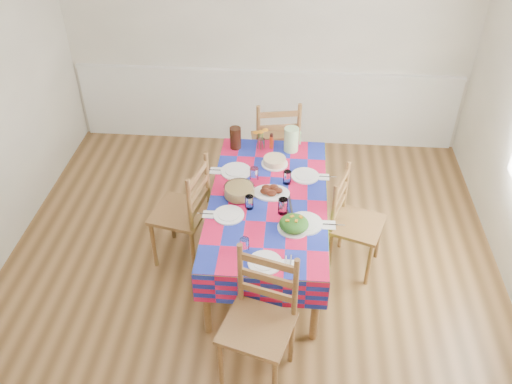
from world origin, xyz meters
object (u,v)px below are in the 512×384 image
(dining_table, at_px, (268,205))
(green_pitcher, at_px, (291,139))
(meat_platter, at_px, (271,191))
(chair_right, at_px, (353,223))
(tea_pitcher, at_px, (235,138))
(chair_left, at_px, (185,213))
(chair_near, at_px, (259,322))
(chair_far, at_px, (276,144))

(dining_table, bearing_deg, green_pitcher, 77.62)
(meat_platter, distance_m, chair_right, 0.77)
(meat_platter, distance_m, tea_pitcher, 0.80)
(tea_pitcher, height_order, chair_left, chair_left)
(dining_table, relative_size, chair_right, 1.90)
(dining_table, bearing_deg, chair_near, -89.32)
(meat_platter, height_order, chair_right, chair_right)
(meat_platter, height_order, chair_near, chair_near)
(meat_platter, bearing_deg, tea_pitcher, 118.59)
(dining_table, bearing_deg, chair_right, 1.13)
(tea_pitcher, distance_m, chair_left, 0.91)
(dining_table, height_order, chair_near, chair_near)
(chair_near, bearing_deg, chair_right, 74.60)
(meat_platter, bearing_deg, dining_table, -105.95)
(dining_table, distance_m, green_pitcher, 0.80)
(dining_table, xyz_separation_m, meat_platter, (0.02, 0.06, 0.10))
(green_pitcher, bearing_deg, tea_pitcher, 179.89)
(chair_near, distance_m, chair_far, 2.31)
(dining_table, height_order, chair_left, chair_left)
(tea_pitcher, relative_size, chair_near, 0.20)
(meat_platter, bearing_deg, chair_far, 90.49)
(chair_right, bearing_deg, green_pitcher, 56.11)
(meat_platter, height_order, green_pitcher, green_pitcher)
(green_pitcher, xyz_separation_m, chair_near, (-0.15, -1.92, -0.31))
(tea_pitcher, relative_size, chair_far, 0.20)
(green_pitcher, height_order, chair_right, chair_right)
(dining_table, distance_m, meat_platter, 0.12)
(tea_pitcher, distance_m, chair_near, 1.98)
(chair_far, xyz_separation_m, chair_right, (0.73, -1.14, -0.04))
(tea_pitcher, bearing_deg, chair_far, 46.74)
(chair_left, bearing_deg, meat_platter, 107.80)
(chair_near, bearing_deg, chair_left, 139.19)
(dining_table, xyz_separation_m, green_pitcher, (0.17, 0.76, 0.20))
(meat_platter, relative_size, chair_near, 0.30)
(meat_platter, distance_m, chair_near, 1.24)
(chair_far, bearing_deg, dining_table, 78.89)
(tea_pitcher, xyz_separation_m, chair_far, (0.37, 0.39, -0.30))
(meat_platter, relative_size, chair_right, 0.33)
(tea_pitcher, bearing_deg, green_pitcher, -0.11)
(dining_table, distance_m, chair_left, 0.74)
(green_pitcher, distance_m, chair_near, 1.95)
(chair_far, relative_size, chair_left, 1.01)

